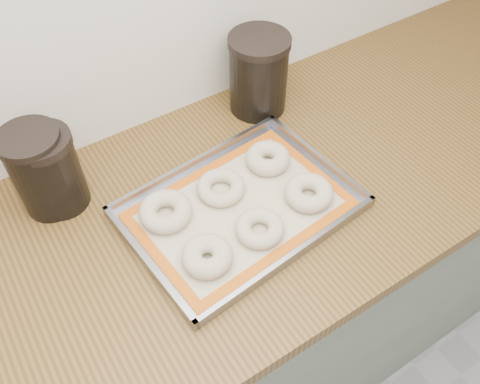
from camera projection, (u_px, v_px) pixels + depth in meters
cabinet at (224, 311)px, 1.43m from camera, size 3.00×0.65×0.86m
countertop at (219, 212)px, 1.09m from camera, size 3.06×0.68×0.04m
baking_tray at (240, 208)px, 1.06m from camera, size 0.49×0.37×0.03m
baking_mat at (240, 209)px, 1.06m from camera, size 0.45×0.33×0.00m
bagel_front_left at (207, 256)px, 0.96m from camera, size 0.13×0.13×0.04m
bagel_front_mid at (260, 228)px, 1.01m from camera, size 0.10×0.10×0.03m
bagel_front_right at (309, 193)px, 1.07m from camera, size 0.12×0.12×0.04m
bagel_back_left at (166, 211)px, 1.04m from camera, size 0.13×0.13×0.04m
bagel_back_mid at (221, 188)px, 1.08m from camera, size 0.11×0.11×0.03m
bagel_back_right at (268, 158)px, 1.13m from camera, size 0.10×0.10×0.04m
canister_left at (41, 171)px, 1.01m from camera, size 0.12×0.12×0.19m
canister_mid at (52, 171)px, 1.01m from camera, size 0.12×0.12×0.18m
canister_right at (258, 74)px, 1.21m from camera, size 0.15×0.15×0.20m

